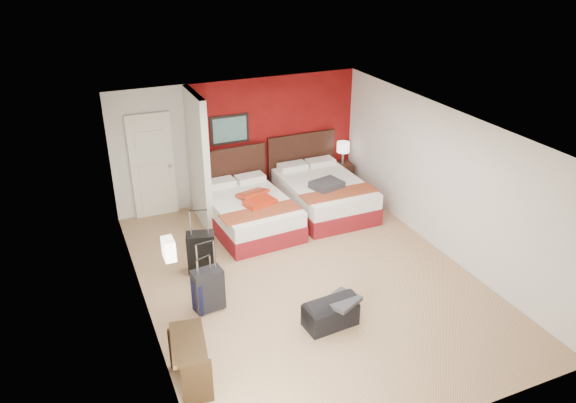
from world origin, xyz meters
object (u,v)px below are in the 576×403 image
red_suitcase_open (256,198)px  suitcase_navy (206,296)px  bed_right (324,196)px  duffel_bag (330,314)px  bed_left (250,214)px  table_lamp (343,153)px  nightstand (342,175)px  suitcase_black (201,254)px  desk (190,362)px  suitcase_charcoal (208,291)px

red_suitcase_open → suitcase_navy: bearing=-143.0°
bed_right → duffel_bag: size_ratio=2.82×
bed_left → table_lamp: (2.47, 0.97, 0.50)m
bed_right → table_lamp: (0.85, 0.83, 0.49)m
nightstand → suitcase_black: bearing=-143.4°
suitcase_navy → desk: size_ratio=0.62×
bed_left → table_lamp: table_lamp is taller
red_suitcase_open → nightstand: red_suitcase_open is taller
bed_left → bed_right: size_ratio=0.96×
nightstand → suitcase_charcoal: (-3.86, -3.10, 0.04)m
bed_right → duffel_bag: bed_right is taller
table_lamp → suitcase_black: (-3.68, -2.07, -0.46)m
bed_right → red_suitcase_open: red_suitcase_open is taller
suitcase_black → desk: (-0.79, -2.40, -0.00)m
nightstand → table_lamp: bearing=0.0°
suitcase_charcoal → desk: 1.50m
red_suitcase_open → suitcase_black: size_ratio=1.13×
suitcase_navy → desk: bearing=-130.9°
nightstand → duffel_bag: 4.77m
red_suitcase_open → desk: bearing=-137.9°
red_suitcase_open → nightstand: 2.62m
bed_left → duffel_bag: (0.07, -3.15, -0.11)m
red_suitcase_open → duffel_bag: 3.08m
bed_left → table_lamp: bearing=17.5°
bed_right → red_suitcase_open: (-1.51, -0.24, 0.33)m
bed_left → nightstand: 2.65m
duffel_bag → desk: desk is taller
duffel_bag → bed_left: bearing=86.8°
table_lamp → suitcase_charcoal: size_ratio=0.76×
suitcase_black → table_lamp: bearing=44.6°
suitcase_charcoal → suitcase_navy: (-0.04, -0.01, -0.07)m
nightstand → suitcase_charcoal: 4.95m
bed_right → nightstand: bed_right is taller
suitcase_navy → duffel_bag: bearing=-52.0°
nightstand → duffel_bag: size_ratio=0.76×
table_lamp → desk: (-4.48, -4.46, -0.47)m
suitcase_black → desk: 2.53m
table_lamp → suitcase_black: bearing=-150.7°
nightstand → suitcase_black: suitcase_black is taller
bed_right → red_suitcase_open: bearing=-171.4°
red_suitcase_open → duffel_bag: bearing=-106.7°
bed_left → nightstand: bed_left is taller
bed_right → suitcase_charcoal: (-3.01, -2.27, 0.01)m
suitcase_charcoal → duffel_bag: (1.46, -1.02, -0.13)m
red_suitcase_open → nightstand: bearing=8.3°
suitcase_black → suitcase_navy: (-0.22, -1.04, -0.09)m
bed_right → suitcase_charcoal: bearing=-143.4°
bed_right → red_suitcase_open: size_ratio=2.75×
nightstand → suitcase_navy: (-3.90, -3.11, -0.03)m
suitcase_charcoal → suitcase_navy: size_ratio=1.28×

